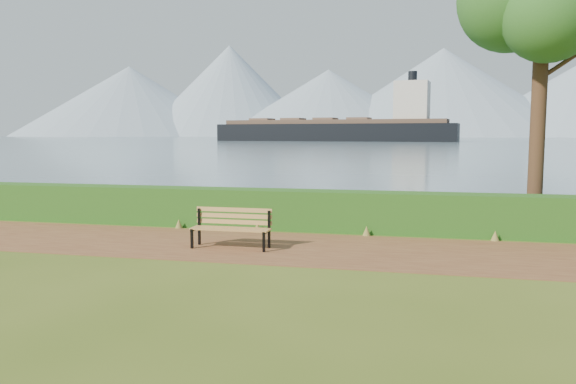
# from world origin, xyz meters

# --- Properties ---
(ground) EXTENTS (140.00, 140.00, 0.00)m
(ground) POSITION_xyz_m (0.00, 0.00, 0.00)
(ground) COLOR #405518
(ground) RESTS_ON ground
(path) EXTENTS (40.00, 3.40, 0.01)m
(path) POSITION_xyz_m (0.00, 0.30, 0.01)
(path) COLOR brown
(path) RESTS_ON ground
(hedge) EXTENTS (32.00, 0.85, 1.00)m
(hedge) POSITION_xyz_m (0.00, 2.60, 0.50)
(hedge) COLOR #1C4313
(hedge) RESTS_ON ground
(water) EXTENTS (700.00, 510.00, 0.00)m
(water) POSITION_xyz_m (0.00, 260.00, 0.01)
(water) COLOR #43596C
(water) RESTS_ON ground
(mountains) EXTENTS (585.00, 190.00, 70.00)m
(mountains) POSITION_xyz_m (-9.17, 406.05, 27.70)
(mountains) COLOR #7B8FA4
(mountains) RESTS_ON ground
(bench) EXTENTS (1.70, 0.51, 0.85)m
(bench) POSITION_xyz_m (-1.08, 0.02, 0.49)
(bench) COLOR black
(bench) RESTS_ON ground
(cargo_ship) EXTENTS (73.04, 20.45, 21.91)m
(cargo_ship) POSITION_xyz_m (-19.14, 156.43, 3.27)
(cargo_ship) COLOR black
(cargo_ship) RESTS_ON ground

